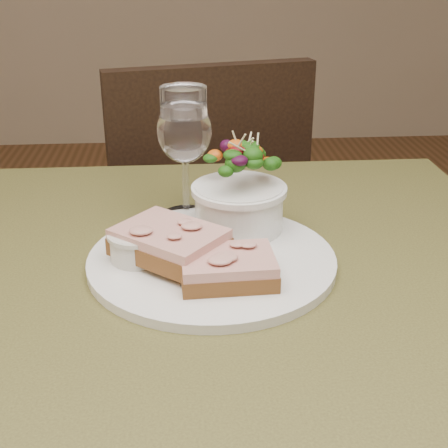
{
  "coord_description": "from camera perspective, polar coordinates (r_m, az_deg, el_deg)",
  "views": [
    {
      "loc": [
        -0.05,
        -0.66,
        1.12
      ],
      "look_at": [
        -0.01,
        0.01,
        0.81
      ],
      "focal_mm": 50.0,
      "sensor_mm": 36.0,
      "label": 1
    }
  ],
  "objects": [
    {
      "name": "cafe_table",
      "position": [
        0.81,
        0.44,
        -10.61
      ],
      "size": [
        0.8,
        0.8,
        0.75
      ],
      "color": "#3E3A1A",
      "rests_on": "ground"
    },
    {
      "name": "ramekin",
      "position": [
        0.76,
        -7.85,
        -1.82
      ],
      "size": [
        0.07,
        0.07,
        0.04
      ],
      "color": "silver",
      "rests_on": "dinner_plate"
    },
    {
      "name": "garnish",
      "position": [
        0.83,
        -6.98,
        -0.5
      ],
      "size": [
        0.05,
        0.04,
        0.02
      ],
      "color": "#0D3B0A",
      "rests_on": "dinner_plate"
    },
    {
      "name": "salad_bowl",
      "position": [
        0.82,
        1.39,
        3.38
      ],
      "size": [
        0.12,
        0.12,
        0.13
      ],
      "color": "white",
      "rests_on": "dinner_plate"
    },
    {
      "name": "sandwich_back",
      "position": [
        0.75,
        -5.0,
        -1.66
      ],
      "size": [
        0.15,
        0.15,
        0.03
      ],
      "rotation": [
        0.0,
        0.0,
        -0.7
      ],
      "color": "#452412",
      "rests_on": "dinner_plate"
    },
    {
      "name": "wine_glass",
      "position": [
        0.87,
        -3.64,
        8.17
      ],
      "size": [
        0.08,
        0.08,
        0.18
      ],
      "color": "white",
      "rests_on": "cafe_table"
    },
    {
      "name": "dinner_plate",
      "position": [
        0.77,
        -1.12,
        -3.31
      ],
      "size": [
        0.31,
        0.31,
        0.01
      ],
      "primitive_type": "cylinder",
      "color": "white",
      "rests_on": "cafe_table"
    },
    {
      "name": "chair_far",
      "position": [
        1.6,
        -2.7,
        -6.45
      ],
      "size": [
        0.5,
        0.5,
        0.9
      ],
      "rotation": [
        0.0,
        0.0,
        3.37
      ],
      "color": "black",
      "rests_on": "ground"
    },
    {
      "name": "sandwich_front",
      "position": [
        0.71,
        0.35,
        -4.0
      ],
      "size": [
        0.11,
        0.08,
        0.03
      ],
      "rotation": [
        0.0,
        0.0,
        0.04
      ],
      "color": "#452412",
      "rests_on": "dinner_plate"
    }
  ]
}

